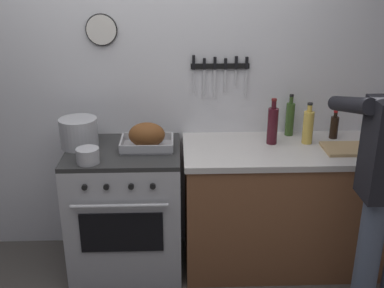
{
  "coord_description": "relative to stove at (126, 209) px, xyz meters",
  "views": [
    {
      "loc": [
        0.14,
        -1.93,
        2.07
      ],
      "look_at": [
        0.24,
        0.85,
        0.99
      ],
      "focal_mm": 43.88,
      "sensor_mm": 36.0,
      "label": 1
    }
  ],
  "objects": [
    {
      "name": "saucepan",
      "position": [
        -0.19,
        -0.21,
        0.5
      ],
      "size": [
        0.14,
        0.14,
        0.09
      ],
      "color": "#B7B7BC",
      "rests_on": "stove"
    },
    {
      "name": "counter_block",
      "position": [
        1.43,
        0.0,
        0.01
      ],
      "size": [
        2.03,
        0.65,
        0.9
      ],
      "color": "brown",
      "rests_on": "ground"
    },
    {
      "name": "bottle_wine_red",
      "position": [
        1.02,
        0.08,
        0.58
      ],
      "size": [
        0.07,
        0.07,
        0.32
      ],
      "color": "#47141E",
      "rests_on": "counter_block"
    },
    {
      "name": "bottle_cooking_oil",
      "position": [
        1.26,
        0.08,
        0.57
      ],
      "size": [
        0.07,
        0.07,
        0.29
      ],
      "color": "gold",
      "rests_on": "counter_block"
    },
    {
      "name": "cutting_board",
      "position": [
        1.52,
        -0.07,
        0.46
      ],
      "size": [
        0.36,
        0.24,
        0.02
      ],
      "primitive_type": "cube",
      "color": "tan",
      "rests_on": "counter_block"
    },
    {
      "name": "roasting_pan",
      "position": [
        0.16,
        0.02,
        0.53
      ],
      "size": [
        0.35,
        0.26,
        0.18
      ],
      "color": "#B7B7BC",
      "rests_on": "stove"
    },
    {
      "name": "bottle_olive_oil",
      "position": [
        1.17,
        0.24,
        0.58
      ],
      "size": [
        0.06,
        0.06,
        0.3
      ],
      "color": "#385623",
      "rests_on": "counter_block"
    },
    {
      "name": "wall_back",
      "position": [
        0.22,
        0.36,
        0.85
      ],
      "size": [
        6.0,
        0.13,
        2.6
      ],
      "color": "silver",
      "rests_on": "ground"
    },
    {
      "name": "stove",
      "position": [
        0.0,
        0.0,
        0.0
      ],
      "size": [
        0.76,
        0.67,
        0.9
      ],
      "color": "#BCBCC1",
      "rests_on": "ground"
    },
    {
      "name": "bottle_soy_sauce",
      "position": [
        1.47,
        0.17,
        0.53
      ],
      "size": [
        0.06,
        0.06,
        0.21
      ],
      "color": "black",
      "rests_on": "counter_block"
    },
    {
      "name": "stock_pot",
      "position": [
        -0.3,
        0.07,
        0.55
      ],
      "size": [
        0.25,
        0.25,
        0.2
      ],
      "color": "#B7B7BC",
      "rests_on": "stove"
    },
    {
      "name": "bottle_hot_sauce",
      "position": [
        1.69,
        0.03,
        0.53
      ],
      "size": [
        0.05,
        0.05,
        0.2
      ],
      "color": "red",
      "rests_on": "counter_block"
    }
  ]
}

